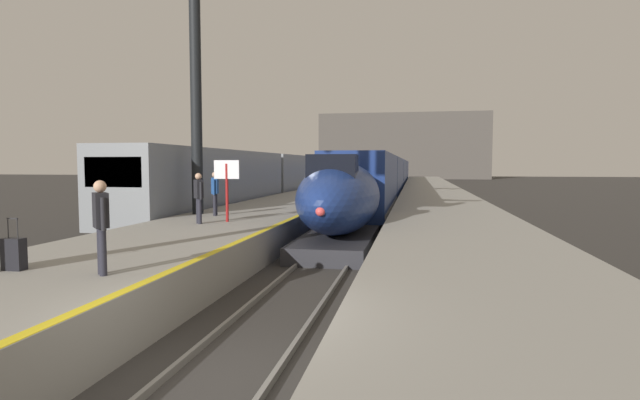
% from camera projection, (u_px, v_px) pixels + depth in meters
% --- Properties ---
extents(ground_plane, '(260.00, 260.00, 0.00)m').
position_uv_depth(ground_plane, '(214.00, 387.00, 6.82)').
color(ground_plane, '#33302D').
extents(platform_left, '(4.80, 110.00, 1.05)m').
position_uv_depth(platform_left, '(307.00, 204.00, 31.79)').
color(platform_left, gray).
rests_on(platform_left, ground).
extents(platform_right, '(4.80, 110.00, 1.05)m').
position_uv_depth(platform_right, '(438.00, 206.00, 30.29)').
color(platform_right, gray).
rests_on(platform_right, ground).
extents(platform_left_safety_stripe, '(0.20, 107.80, 0.01)m').
position_uv_depth(platform_left_safety_stripe, '(343.00, 196.00, 31.33)').
color(platform_left_safety_stripe, yellow).
rests_on(platform_left_safety_stripe, platform_left).
extents(rail_main_left, '(0.08, 110.00, 0.12)m').
position_uv_depth(rail_main_left, '(364.00, 209.00, 33.91)').
color(rail_main_left, slate).
rests_on(rail_main_left, ground).
extents(rail_main_right, '(0.08, 110.00, 0.12)m').
position_uv_depth(rail_main_right, '(386.00, 209.00, 33.63)').
color(rail_main_right, slate).
rests_on(rail_main_right, ground).
extents(rail_secondary_left, '(0.08, 110.00, 0.12)m').
position_uv_depth(rail_secondary_left, '(249.00, 207.00, 35.41)').
color(rail_secondary_left, slate).
rests_on(rail_secondary_left, ground).
extents(rail_secondary_right, '(0.08, 110.00, 0.12)m').
position_uv_depth(rail_secondary_right, '(269.00, 207.00, 35.13)').
color(rail_secondary_right, slate).
rests_on(rail_secondary_right, ground).
extents(highspeed_train_main, '(2.92, 76.34, 3.60)m').
position_uv_depth(highspeed_train_main, '(389.00, 175.00, 50.87)').
color(highspeed_train_main, navy).
rests_on(highspeed_train_main, ground).
extents(regional_train_adjacent, '(2.85, 36.60, 3.80)m').
position_uv_depth(regional_train_adjacent, '(263.00, 177.00, 35.97)').
color(regional_train_adjacent, gray).
rests_on(regional_train_adjacent, ground).
extents(station_column_mid, '(4.00, 0.68, 10.23)m').
position_uv_depth(station_column_mid, '(195.00, 60.00, 19.73)').
color(station_column_mid, black).
rests_on(station_column_mid, platform_left).
extents(passenger_near_edge, '(0.42, 0.44, 1.69)m').
position_uv_depth(passenger_near_edge, '(101.00, 220.00, 8.90)').
color(passenger_near_edge, '#23232D').
rests_on(passenger_near_edge, platform_left).
extents(passenger_mid_platform, '(0.29, 0.56, 1.69)m').
position_uv_depth(passenger_mid_platform, '(215.00, 190.00, 19.35)').
color(passenger_mid_platform, '#23232D').
rests_on(passenger_mid_platform, platform_left).
extents(passenger_far_waiting, '(0.42, 0.45, 1.69)m').
position_uv_depth(passenger_far_waiting, '(199.00, 194.00, 16.70)').
color(passenger_far_waiting, '#23232D').
rests_on(passenger_far_waiting, platform_left).
extents(rolling_suitcase, '(0.40, 0.22, 0.98)m').
position_uv_depth(rolling_suitcase, '(14.00, 254.00, 9.35)').
color(rolling_suitcase, black).
rests_on(rolling_suitcase, platform_left).
extents(departure_info_board, '(0.90, 0.10, 2.12)m').
position_uv_depth(departure_info_board, '(227.00, 178.00, 17.24)').
color(departure_info_board, maroon).
rests_on(departure_info_board, platform_left).
extents(terminus_back_wall, '(36.00, 2.00, 14.00)m').
position_uv_depth(terminus_back_wall, '(403.00, 146.00, 106.30)').
color(terminus_back_wall, '#4C4742').
rests_on(terminus_back_wall, ground).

